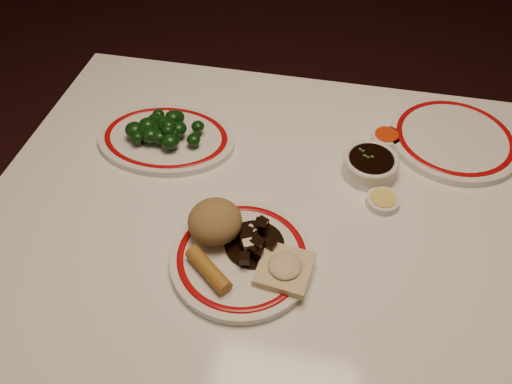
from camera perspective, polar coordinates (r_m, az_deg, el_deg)
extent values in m
plane|color=black|center=(1.59, 2.81, -20.42)|extent=(7.00, 7.00, 0.00)
cube|color=white|center=(0.95, 4.39, -3.72)|extent=(1.20, 0.90, 0.04)
cylinder|color=black|center=(1.60, -13.60, 1.70)|extent=(0.06, 0.06, 0.71)
cylinder|color=black|center=(1.57, 25.78, -4.16)|extent=(0.06, 0.06, 0.71)
cylinder|color=white|center=(0.87, -1.62, -7.56)|extent=(0.31, 0.31, 0.02)
torus|color=#9F080A|center=(0.86, -1.63, -7.22)|extent=(0.27, 0.27, 0.00)
ellipsoid|color=#977247|center=(0.87, -4.70, -3.37)|extent=(0.09, 0.09, 0.07)
cylinder|color=#AE772A|center=(0.83, -5.46, -8.81)|extent=(0.09, 0.08, 0.03)
cube|color=beige|center=(0.84, 3.30, -8.77)|extent=(0.10, 0.10, 0.01)
ellipsoid|color=beige|center=(0.83, 3.33, -8.38)|extent=(0.06, 0.06, 0.02)
cylinder|color=black|center=(0.87, -0.18, -5.99)|extent=(0.10, 0.10, 0.00)
cube|color=black|center=(0.88, -2.45, -4.76)|extent=(0.03, 0.03, 0.02)
cube|color=black|center=(0.85, 0.19, -5.97)|extent=(0.03, 0.03, 0.02)
cube|color=black|center=(0.85, -0.28, -6.60)|extent=(0.02, 0.02, 0.02)
cube|color=black|center=(0.84, 0.28, -7.06)|extent=(0.02, 0.02, 0.01)
cube|color=black|center=(0.86, -0.25, -5.68)|extent=(0.03, 0.03, 0.02)
cube|color=black|center=(0.86, -0.86, -5.41)|extent=(0.03, 0.03, 0.02)
cube|color=black|center=(0.88, 0.70, -3.62)|extent=(0.02, 0.02, 0.02)
cube|color=black|center=(0.86, -1.09, -5.92)|extent=(0.03, 0.03, 0.02)
cube|color=black|center=(0.86, -1.12, -5.35)|extent=(0.02, 0.02, 0.02)
cube|color=black|center=(0.85, 1.72, -6.19)|extent=(0.02, 0.02, 0.02)
cube|color=black|center=(0.89, -0.31, -4.01)|extent=(0.02, 0.02, 0.01)
cube|color=black|center=(0.88, 0.56, -3.88)|extent=(0.02, 0.02, 0.02)
cube|color=black|center=(0.87, -1.06, -4.72)|extent=(0.02, 0.02, 0.02)
cube|color=black|center=(0.83, -1.31, -7.60)|extent=(0.02, 0.02, 0.02)
cube|color=beige|center=(0.87, -0.60, -4.46)|extent=(0.02, 0.02, 0.01)
cube|color=beige|center=(0.85, -0.92, -5.98)|extent=(0.02, 0.02, 0.01)
torus|color=#9F080A|center=(1.09, -10.27, 6.28)|extent=(0.27, 0.27, 0.00)
cylinder|color=#23471C|center=(1.08, -11.85, 5.71)|extent=(0.01, 0.01, 0.01)
ellipsoid|color=black|center=(1.07, -11.99, 6.40)|extent=(0.04, 0.04, 0.03)
cylinder|color=#23471C|center=(1.09, -10.82, 6.46)|extent=(0.01, 0.01, 0.01)
ellipsoid|color=black|center=(1.08, -10.95, 7.17)|extent=(0.04, 0.04, 0.03)
cylinder|color=#23471C|center=(1.10, -12.15, 6.71)|extent=(0.01, 0.01, 0.02)
ellipsoid|color=black|center=(1.08, -12.30, 7.48)|extent=(0.04, 0.04, 0.03)
cylinder|color=#23471C|center=(1.13, -11.00, 8.17)|extent=(0.01, 0.01, 0.01)
ellipsoid|color=black|center=(1.12, -11.10, 8.70)|extent=(0.03, 0.03, 0.02)
cylinder|color=#23471C|center=(1.09, -10.27, 6.51)|extent=(0.01, 0.01, 0.01)
ellipsoid|color=black|center=(1.08, -10.38, 7.10)|extent=(0.03, 0.03, 0.02)
cylinder|color=#23471C|center=(1.07, -10.88, 5.57)|extent=(0.01, 0.01, 0.01)
ellipsoid|color=black|center=(1.06, -11.00, 6.22)|extent=(0.03, 0.03, 0.03)
cylinder|color=#23471C|center=(1.08, -6.60, 6.84)|extent=(0.01, 0.01, 0.01)
ellipsoid|color=black|center=(1.07, -6.67, 7.47)|extent=(0.03, 0.03, 0.02)
cylinder|color=#23471C|center=(1.05, -7.07, 5.39)|extent=(0.01, 0.01, 0.01)
ellipsoid|color=black|center=(1.04, -7.15, 5.98)|extent=(0.03, 0.03, 0.02)
cylinder|color=#23471C|center=(1.07, -9.36, 6.01)|extent=(0.01, 0.01, 0.01)
ellipsoid|color=black|center=(1.06, -9.47, 6.67)|extent=(0.03, 0.03, 0.02)
cylinder|color=#23471C|center=(1.10, -11.28, 6.91)|extent=(0.01, 0.01, 0.02)
ellipsoid|color=black|center=(1.09, -11.42, 7.61)|extent=(0.03, 0.03, 0.03)
cylinder|color=#23471C|center=(1.09, -10.66, 6.65)|extent=(0.01, 0.01, 0.01)
ellipsoid|color=black|center=(1.08, -10.77, 7.27)|extent=(0.03, 0.03, 0.02)
cylinder|color=#23471C|center=(1.11, -9.02, 7.67)|extent=(0.01, 0.01, 0.01)
ellipsoid|color=black|center=(1.10, -9.13, 8.39)|extent=(0.04, 0.04, 0.03)
cylinder|color=#23471C|center=(1.09, -12.54, 6.04)|extent=(0.01, 0.01, 0.01)
ellipsoid|color=black|center=(1.08, -12.67, 6.63)|extent=(0.03, 0.03, 0.03)
cylinder|color=#23471C|center=(1.08, -8.75, 6.43)|extent=(0.01, 0.01, 0.02)
ellipsoid|color=black|center=(1.06, -8.86, 7.18)|extent=(0.04, 0.04, 0.03)
cylinder|color=#23471C|center=(1.11, -11.30, 7.39)|extent=(0.01, 0.01, 0.01)
ellipsoid|color=black|center=(1.10, -11.43, 8.04)|extent=(0.03, 0.03, 0.03)
cylinder|color=#23471C|center=(1.09, -13.57, 6.19)|extent=(0.01, 0.01, 0.01)
ellipsoid|color=black|center=(1.08, -13.74, 6.93)|extent=(0.04, 0.04, 0.03)
cylinder|color=#23471C|center=(1.09, -10.36, 6.51)|extent=(0.01, 0.01, 0.01)
ellipsoid|color=black|center=(1.08, -10.47, 7.13)|extent=(0.04, 0.04, 0.03)
cylinder|color=#23471C|center=(1.08, -10.25, 6.00)|extent=(0.01, 0.01, 0.01)
ellipsoid|color=black|center=(1.07, -10.35, 6.58)|extent=(0.03, 0.03, 0.02)
cylinder|color=#23471C|center=(1.08, -13.27, 5.54)|extent=(0.01, 0.01, 0.01)
ellipsoid|color=black|center=(1.07, -13.41, 6.16)|extent=(0.03, 0.03, 0.02)
cylinder|color=#23471C|center=(1.10, -10.49, 6.81)|extent=(0.01, 0.01, 0.01)
ellipsoid|color=black|center=(1.08, -10.61, 7.50)|extent=(0.04, 0.04, 0.03)
cylinder|color=#23471C|center=(1.08, -10.36, 6.19)|extent=(0.01, 0.01, 0.01)
ellipsoid|color=black|center=(1.08, -10.45, 6.68)|extent=(0.03, 0.03, 0.02)
cylinder|color=#23471C|center=(1.05, -9.72, 5.06)|extent=(0.01, 0.01, 0.01)
ellipsoid|color=black|center=(1.04, -9.84, 5.76)|extent=(0.04, 0.04, 0.03)
ellipsoid|color=black|center=(1.07, -10.50, 7.47)|extent=(0.03, 0.03, 0.02)
ellipsoid|color=black|center=(1.08, -10.86, 7.97)|extent=(0.02, 0.02, 0.02)
ellipsoid|color=black|center=(1.05, -9.97, 7.49)|extent=(0.03, 0.03, 0.02)
ellipsoid|color=black|center=(1.09, -9.47, 8.39)|extent=(0.04, 0.04, 0.03)
ellipsoid|color=black|center=(1.05, -10.05, 7.00)|extent=(0.03, 0.03, 0.02)
ellipsoid|color=black|center=(1.07, -10.41, 7.79)|extent=(0.03, 0.03, 0.03)
cylinder|color=white|center=(1.03, 12.87, 2.88)|extent=(0.11, 0.11, 0.04)
cylinder|color=black|center=(1.01, 13.07, 3.72)|extent=(0.09, 0.09, 0.00)
cylinder|color=white|center=(1.12, 14.62, 6.03)|extent=(0.06, 0.06, 0.02)
cylinder|color=red|center=(1.11, 14.71, 6.40)|extent=(0.05, 0.05, 0.00)
cylinder|color=white|center=(0.98, 14.25, -1.00)|extent=(0.06, 0.06, 0.02)
cylinder|color=#E0CC5C|center=(0.98, 14.35, -0.63)|extent=(0.05, 0.05, 0.00)
cylinder|color=white|center=(1.16, 21.67, 5.66)|extent=(0.32, 0.32, 0.02)
torus|color=#9F080A|center=(1.15, 21.77, 5.96)|extent=(0.28, 0.28, 0.00)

